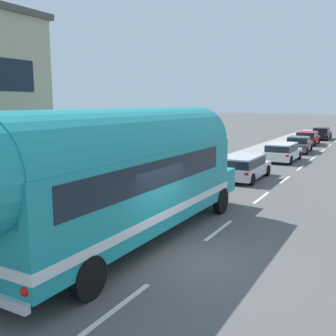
# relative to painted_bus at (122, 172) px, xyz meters

# --- Properties ---
(ground_plane) EXTENTS (300.00, 300.00, 0.00)m
(ground_plane) POSITION_rel_painted_bus_xyz_m (1.92, 0.09, -2.30)
(ground_plane) COLOR #565454
(lane_markings) EXTENTS (3.96, 80.00, 0.01)m
(lane_markings) POSITION_rel_painted_bus_xyz_m (-0.77, 13.06, -2.30)
(lane_markings) COLOR silver
(lane_markings) RESTS_ON ground
(sidewalk_slab) EXTENTS (2.50, 90.00, 0.15)m
(sidewalk_slab) POSITION_rel_painted_bus_xyz_m (-3.16, 10.09, -2.23)
(sidewalk_slab) COLOR #9E9B93
(sidewalk_slab) RESTS_ON ground
(painted_bus) EXTENTS (2.67, 12.35, 4.12)m
(painted_bus) POSITION_rel_painted_bus_xyz_m (0.00, 0.00, 0.00)
(painted_bus) COLOR teal
(painted_bus) RESTS_ON ground
(car_lead) EXTENTS (2.00, 4.51, 1.37)m
(car_lead) POSITION_rel_painted_bus_xyz_m (-0.16, 11.91, -1.51)
(car_lead) COLOR silver
(car_lead) RESTS_ON ground
(car_second) EXTENTS (2.04, 4.48, 1.37)m
(car_second) POSITION_rel_painted_bus_xyz_m (0.19, 19.96, -1.52)
(car_second) COLOR white
(car_second) RESTS_ON ground
(car_third) EXTENTS (2.08, 4.56, 1.37)m
(car_third) POSITION_rel_painted_bus_xyz_m (0.17, 26.34, -1.57)
(car_third) COLOR #474C51
(car_third) RESTS_ON ground
(car_fourth) EXTENTS (2.02, 4.50, 1.37)m
(car_fourth) POSITION_rel_painted_bus_xyz_m (-0.22, 33.17, -1.52)
(car_fourth) COLOR #A5191E
(car_fourth) RESTS_ON ground
(car_fifth) EXTENTS (1.90, 4.76, 1.37)m
(car_fifth) POSITION_rel_painted_bus_xyz_m (0.18, 40.29, -1.56)
(car_fifth) COLOR black
(car_fifth) RESTS_ON ground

